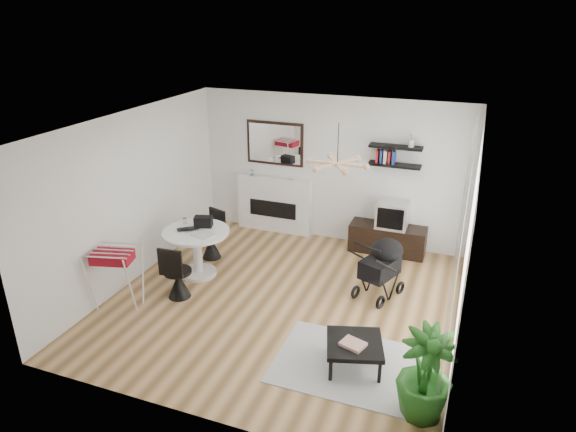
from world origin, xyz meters
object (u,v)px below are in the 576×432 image
at_px(coffee_table, 355,345).
at_px(potted_plant, 425,374).
at_px(dining_table, 197,246).
at_px(drying_rack, 117,277).
at_px(stroller, 381,269).
at_px(fireplace, 274,198).
at_px(tv_console, 387,239).
at_px(crt_tv, 392,214).

distance_m(coffee_table, potted_plant, 1.05).
bearing_deg(dining_table, drying_rack, -114.37).
bearing_deg(coffee_table, potted_plant, -30.79).
bearing_deg(stroller, coffee_table, -67.45).
distance_m(fireplace, drying_rack, 3.57).
xyz_separation_m(tv_console, coffee_table, (0.21, -3.34, 0.07)).
distance_m(dining_table, potted_plant, 4.30).
xyz_separation_m(fireplace, dining_table, (-0.50, -2.12, -0.16)).
relative_size(tv_console, crt_tv, 2.50).
height_order(drying_rack, potted_plant, potted_plant).
xyz_separation_m(coffee_table, potted_plant, (0.88, -0.52, 0.22)).
bearing_deg(dining_table, coffee_table, -25.11).
distance_m(crt_tv, potted_plant, 4.00).
distance_m(crt_tv, dining_table, 3.43).
xyz_separation_m(dining_table, stroller, (2.93, 0.44, -0.10)).
height_order(fireplace, potted_plant, fireplace).
distance_m(tv_console, potted_plant, 4.03).
relative_size(tv_console, stroller, 1.36).
relative_size(dining_table, drying_rack, 1.13).
height_order(fireplace, crt_tv, fireplace).
height_order(tv_console, drying_rack, drying_rack).
xyz_separation_m(crt_tv, drying_rack, (-3.39, -3.23, -0.23)).
bearing_deg(fireplace, drying_rack, -107.62).
xyz_separation_m(dining_table, drying_rack, (-0.58, -1.28, -0.02)).
bearing_deg(potted_plant, dining_table, 153.54).
bearing_deg(tv_console, coffee_table, -86.38).
distance_m(tv_console, drying_rack, 4.65).
relative_size(crt_tv, stroller, 0.54).
bearing_deg(stroller, crt_tv, 115.94).
distance_m(drying_rack, stroller, 3.91).
distance_m(tv_console, crt_tv, 0.49).
bearing_deg(coffee_table, drying_rack, 178.24).
bearing_deg(dining_table, stroller, 8.54).
height_order(stroller, potted_plant, potted_plant).
distance_m(stroller, coffee_table, 1.84).
distance_m(tv_console, coffee_table, 3.35).
bearing_deg(fireplace, coffee_table, -54.85).
bearing_deg(coffee_table, tv_console, 93.62).
xyz_separation_m(tv_console, potted_plant, (1.09, -3.86, 0.28)).
relative_size(crt_tv, dining_table, 0.50).
height_order(crt_tv, drying_rack, crt_tv).
relative_size(fireplace, drying_rack, 2.26).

